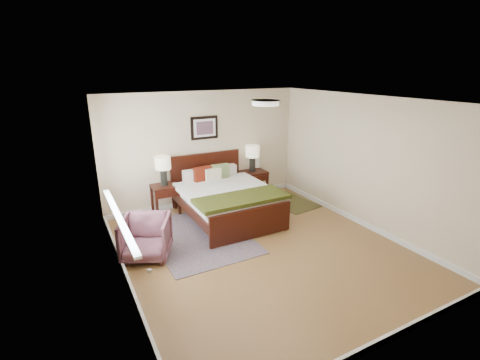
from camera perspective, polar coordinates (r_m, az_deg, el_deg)
The scene contains 18 objects.
floor at distance 6.09m, azimuth 3.67°, elevation -11.19°, with size 5.00×5.00×0.00m, color brown.
back_wall at distance 7.74m, azimuth -5.89°, elevation 5.11°, with size 4.50×0.04×2.50m, color beige.
front_wall at distance 3.87m, azimuth 24.11°, elevation -10.07°, with size 4.50×0.04×2.50m, color beige.
left_wall at distance 4.85m, azimuth -19.35°, elevation -3.78°, with size 0.04×5.00×2.50m, color beige.
right_wall at distance 7.00m, azimuth 19.81°, elevation 2.73°, with size 0.04×5.00×2.50m, color beige.
ceiling at distance 5.34m, azimuth 4.21°, elevation 12.95°, with size 4.50×5.00×0.02m, color white.
window at distance 5.48m, azimuth -20.13°, elevation -0.00°, with size 0.11×2.72×1.32m.
door at distance 3.40m, azimuth -13.61°, elevation -16.50°, with size 0.06×1.00×2.18m.
ceil_fixture at distance 5.34m, azimuth 4.20°, elevation 12.57°, with size 0.44×0.44×0.08m.
bed at distance 7.03m, azimuth -2.40°, elevation -2.29°, with size 1.75×2.13×1.14m.
wall_art at distance 7.63m, azimuth -5.86°, elevation 8.52°, with size 0.62×0.05×0.50m.
nightstand_left at distance 7.41m, azimuth -12.20°, elevation -1.80°, with size 0.53×0.48×0.63m.
nightstand_right at distance 8.23m, azimuth 2.05°, elevation -0.25°, with size 0.64×0.48×0.64m.
lamp_left at distance 7.27m, azimuth -12.53°, elevation 2.32°, with size 0.32×0.32×0.61m.
lamp_right at distance 8.06m, azimuth 2.06°, elevation 4.32°, with size 0.32×0.32×0.61m.
armchair at distance 5.89m, azimuth -15.16°, elevation -9.11°, with size 0.74×0.76×0.69m, color brown.
rug_persian at distance 6.53m, azimuth -6.85°, elevation -9.08°, with size 1.64×2.31×0.01m, color #0D1845.
rug_navy at distance 8.11m, azimuth 8.35°, elevation -3.59°, with size 0.81×1.22×0.01m, color black.
Camera 1 is at (-2.83, -4.50, 2.97)m, focal length 26.00 mm.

